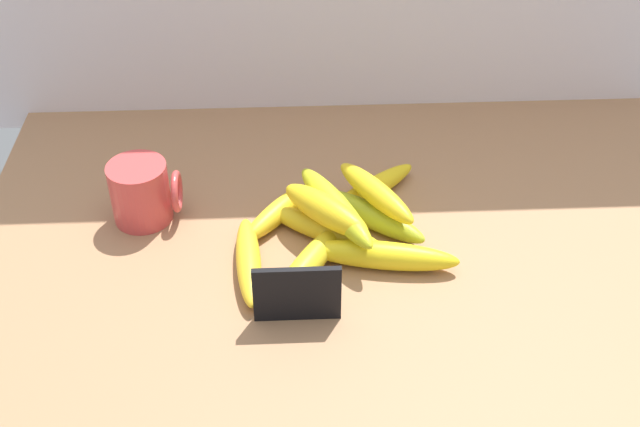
% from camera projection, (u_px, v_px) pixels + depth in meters
% --- Properties ---
extents(counter_top, '(1.10, 0.76, 0.03)m').
position_uv_depth(counter_top, '(358.00, 253.00, 1.14)').
color(counter_top, '#9E714D').
rests_on(counter_top, ground).
extents(chalkboard_sign, '(0.11, 0.02, 0.08)m').
position_uv_depth(chalkboard_sign, '(297.00, 296.00, 0.99)').
color(chalkboard_sign, black).
rests_on(chalkboard_sign, counter_top).
extents(coffee_mug, '(0.10, 0.09, 0.09)m').
position_uv_depth(coffee_mug, '(142.00, 192.00, 1.15)').
color(coffee_mug, '#CD4242').
rests_on(coffee_mug, counter_top).
extents(banana_0, '(0.21, 0.08, 0.04)m').
position_uv_depth(banana_0, '(382.00, 255.00, 1.08)').
color(banana_0, yellow).
rests_on(banana_0, counter_top).
extents(banana_1, '(0.16, 0.15, 0.03)m').
position_uv_depth(banana_1, '(369.00, 191.00, 1.20)').
color(banana_1, yellow).
rests_on(banana_1, counter_top).
extents(banana_2, '(0.13, 0.18, 0.04)m').
position_uv_depth(banana_2, '(308.00, 265.00, 1.07)').
color(banana_2, yellow).
rests_on(banana_2, counter_top).
extents(banana_3, '(0.16, 0.14, 0.04)m').
position_uv_depth(banana_3, '(373.00, 216.00, 1.15)').
color(banana_3, '#A2B126').
rests_on(banana_3, counter_top).
extents(banana_4, '(0.05, 0.18, 0.03)m').
position_uv_depth(banana_4, '(249.00, 261.00, 1.08)').
color(banana_4, yellow).
rests_on(banana_4, counter_top).
extents(banana_5, '(0.12, 0.14, 0.03)m').
position_uv_depth(banana_5, '(278.00, 212.00, 1.16)').
color(banana_5, yellow).
rests_on(banana_5, counter_top).
extents(banana_6, '(0.18, 0.13, 0.04)m').
position_uv_depth(banana_6, '(326.00, 230.00, 1.13)').
color(banana_6, yellow).
rests_on(banana_6, counter_top).
extents(banana_7, '(0.14, 0.14, 0.04)m').
position_uv_depth(banana_7, '(326.00, 210.00, 1.10)').
color(banana_7, yellow).
rests_on(banana_7, banana_6).
extents(banana_8, '(0.12, 0.19, 0.04)m').
position_uv_depth(banana_8, '(335.00, 207.00, 1.11)').
color(banana_8, gold).
rests_on(banana_8, banana_6).
extents(banana_9, '(0.12, 0.16, 0.03)m').
position_uv_depth(banana_9, '(376.00, 193.00, 1.13)').
color(banana_9, yellow).
rests_on(banana_9, banana_3).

